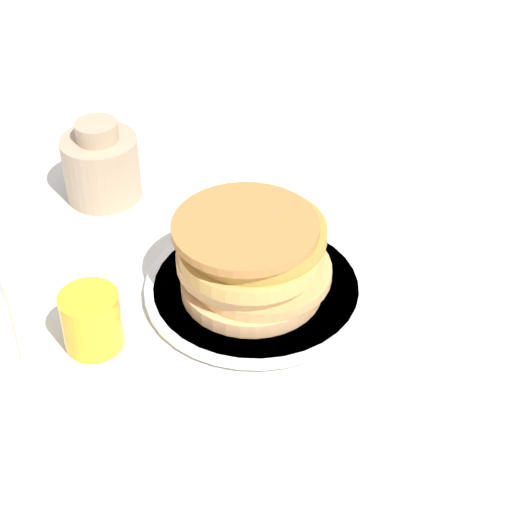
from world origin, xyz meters
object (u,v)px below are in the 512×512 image
at_px(pancake_stack, 253,255).
at_px(juice_glass, 91,320).
at_px(cream_jug, 101,165).
at_px(plate, 256,288).

relative_size(pancake_stack, juice_glass, 2.60).
xyz_separation_m(juice_glass, cream_jug, (0.12, -0.25, 0.01)).
distance_m(pancake_stack, cream_jug, 0.28).
height_order(juice_glass, cream_jug, cream_jug).
distance_m(juice_glass, cream_jug, 0.28).
bearing_deg(cream_jug, pancake_stack, 154.16).
distance_m(plate, cream_jug, 0.28).
bearing_deg(plate, pancake_stack, 56.90).
xyz_separation_m(pancake_stack, cream_jug, (0.25, -0.12, -0.01)).
height_order(plate, juice_glass, juice_glass).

